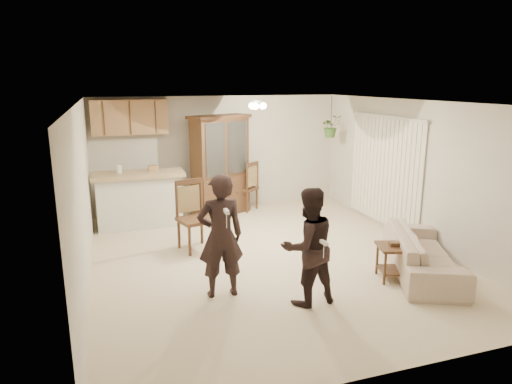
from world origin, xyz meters
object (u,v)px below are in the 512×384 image
object	(u,v)px
chair_hutch_left	(229,197)
chair_bar	(196,231)
china_hutch	(220,166)
chair_hutch_right	(244,196)
child	(308,254)
side_table	(394,262)
adult	(220,231)
sofa	(423,249)

from	to	relation	value
chair_hutch_left	chair_bar	bearing A→B (deg)	-91.54
china_hutch	chair_hutch_right	xyz separation A→B (m)	(0.58, 0.16, -0.74)
child	side_table	bearing A→B (deg)	-176.27
adult	chair_hutch_right	world-z (taller)	adult
chair_hutch_left	chair_hutch_right	distance (m)	0.35
sofa	side_table	world-z (taller)	sofa
sofa	chair_bar	xyz separation A→B (m)	(-3.05, 2.02, -0.03)
adult	china_hutch	distance (m)	3.89
sofa	china_hutch	bearing A→B (deg)	52.77
side_table	china_hutch	bearing A→B (deg)	111.00
sofa	chair_hutch_left	world-z (taller)	chair_hutch_left
chair_hutch_right	china_hutch	bearing A→B (deg)	-24.58
child	side_table	size ratio (longest dim) A/B	2.34
china_hutch	side_table	xyz separation A→B (m)	(1.56, -4.07, -0.78)
side_table	chair_hutch_left	bearing A→B (deg)	107.42
child	chair_hutch_left	distance (m)	4.53
side_table	chair_hutch_right	bearing A→B (deg)	103.04
china_hutch	chair_hutch_left	distance (m)	0.80
side_table	chair_hutch_right	xyz separation A→B (m)	(-0.98, 4.23, 0.04)
side_table	child	bearing A→B (deg)	-169.89
china_hutch	adult	bearing A→B (deg)	-128.49
child	chair_hutch_left	size ratio (longest dim) A/B	1.23
child	chair_bar	bearing A→B (deg)	-73.43
child	side_table	distance (m)	1.57
child	chair_bar	xyz separation A→B (m)	(-1.00, 2.35, -0.34)
child	chair_hutch_right	distance (m)	4.54
china_hutch	chair_hutch_left	size ratio (longest dim) A/B	1.94
side_table	chair_hutch_right	world-z (taller)	chair_hutch_right
chair_hutch_left	chair_hutch_right	xyz separation A→B (m)	(0.35, -0.02, -0.00)
chair_bar	chair_hutch_left	xyz separation A→B (m)	(1.16, 2.15, -0.03)
chair_hutch_left	sofa	bearing A→B (deg)	-38.91
side_table	chair_bar	distance (m)	3.25
side_table	chair_bar	size ratio (longest dim) A/B	0.48
child	chair_hutch_right	world-z (taller)	child
chair_hutch_right	adult	bearing A→B (deg)	28.92
chair_hutch_right	chair_bar	bearing A→B (deg)	14.73
sofa	child	size ratio (longest dim) A/B	1.39
sofa	chair_bar	world-z (taller)	chair_bar
china_hutch	side_table	bearing A→B (deg)	-93.60
adult	chair_bar	distance (m)	1.88
china_hutch	side_table	size ratio (longest dim) A/B	3.69
sofa	chair_hutch_left	distance (m)	4.58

